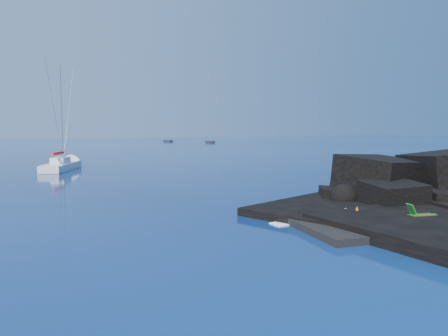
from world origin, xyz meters
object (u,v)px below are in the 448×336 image
at_px(sailboat, 62,170).
at_px(distant_boat_a, 168,142).
at_px(marker_cone, 357,211).
at_px(distant_boat_b, 210,143).
at_px(sunbather, 341,211).
at_px(deck_chair, 422,211).

xyz_separation_m(sailboat, distant_boat_a, (40.83, 93.75, 0.00)).
height_order(marker_cone, distant_boat_b, marker_cone).
bearing_deg(distant_boat_b, sunbather, -113.67).
distance_m(deck_chair, marker_cone, 3.14).
relative_size(sailboat, distant_boat_b, 2.73).
height_order(deck_chair, sunbather, deck_chair).
height_order(deck_chair, distant_boat_b, deck_chair).
relative_size(deck_chair, distant_boat_b, 0.31).
bearing_deg(sunbather, distant_boat_a, 56.71).
height_order(sailboat, sunbather, sailboat).
bearing_deg(sailboat, deck_chair, -48.46).
relative_size(marker_cone, distant_boat_a, 0.11).
relative_size(marker_cone, distant_boat_b, 0.11).
distance_m(sailboat, marker_cone, 38.53).
xyz_separation_m(deck_chair, marker_cone, (-2.07, 2.34, -0.24)).
relative_size(sailboat, distant_boat_a, 2.83).
bearing_deg(marker_cone, sailboat, 108.72).
bearing_deg(marker_cone, distant_boat_a, 77.67).
bearing_deg(deck_chair, distant_boat_a, 88.45).
relative_size(deck_chair, sunbather, 0.76).
bearing_deg(sunbather, distant_boat_b, 50.63).
bearing_deg(deck_chair, marker_cone, 141.25).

